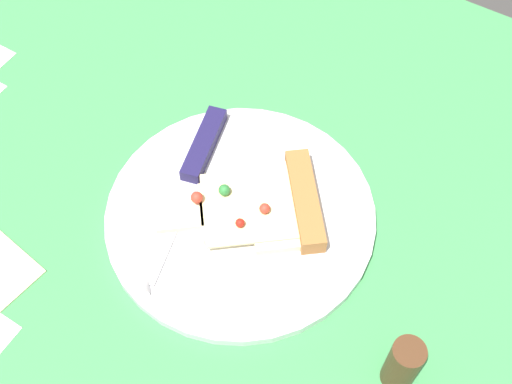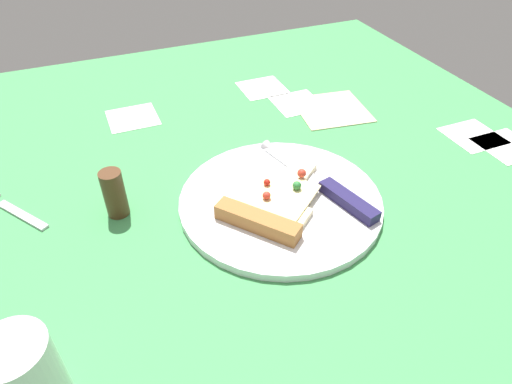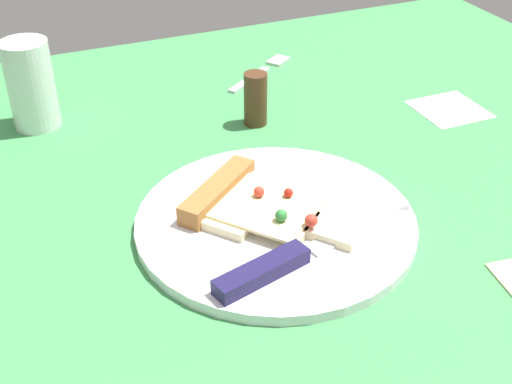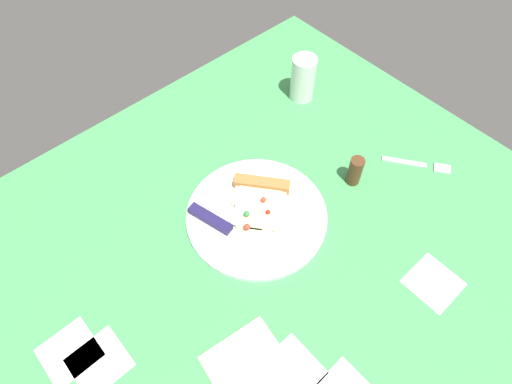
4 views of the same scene
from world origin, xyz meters
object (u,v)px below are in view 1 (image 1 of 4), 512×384
at_px(plate, 240,215).
at_px(pizza_slice, 264,206).
at_px(knife, 190,177).
at_px(pepper_shaker, 403,365).

distance_m(plate, pizza_slice, 0.03).
xyz_separation_m(plate, knife, (0.07, -0.01, 0.01)).
height_order(plate, knife, knife).
bearing_deg(plate, pizza_slice, -140.98).
bearing_deg(pepper_shaker, plate, -17.86).
bearing_deg(knife, pizza_slice, 171.21).
bearing_deg(plate, knife, -5.59).
height_order(pizza_slice, knife, pizza_slice).
bearing_deg(plate, pepper_shaker, 162.14).
distance_m(plate, pepper_shaker, 0.23).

